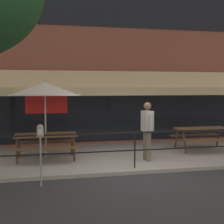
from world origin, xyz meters
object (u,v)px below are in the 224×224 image
Objects in this scene: patio_umbrella_left at (45,89)px; pedestrian_walking at (147,128)px; picnic_table_left at (46,139)px; parking_meter_near at (40,136)px; picnic_table_centre at (202,133)px.

patio_umbrella_left is 3.27m from pedestrian_walking.
picnic_table_left is 1.27× the size of parking_meter_near.
patio_umbrella_left is at bearing 87.22° from parking_meter_near.
patio_umbrella_left is 2.76m from parking_meter_near.
patio_umbrella_left is 1.67× the size of parking_meter_near.
picnic_table_left is 1.50m from patio_umbrella_left.
parking_meter_near reaches higher than picnic_table_centre.
pedestrian_walking reaches higher than picnic_table_centre.
pedestrian_walking is 1.20× the size of parking_meter_near.
picnic_table_centre is 5.91m from parking_meter_near.
patio_umbrella_left is (-0.00, 0.29, 1.47)m from picnic_table_left.
picnic_table_centre is 2.52m from pedestrian_walking.
picnic_table_centre is 5.41m from patio_umbrella_left.
picnic_table_centre is at bearing 25.31° from parking_meter_near.
picnic_table_left and picnic_table_centre have the same top height.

